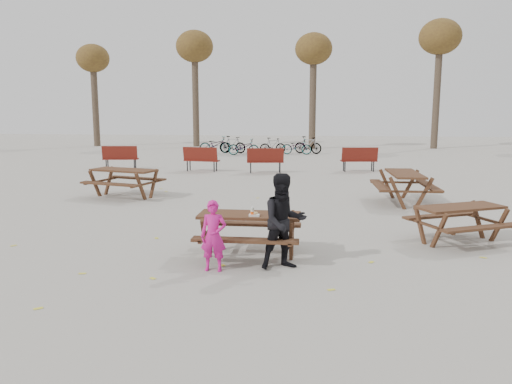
# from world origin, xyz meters

# --- Properties ---
(ground) EXTENTS (80.00, 80.00, 0.00)m
(ground) POSITION_xyz_m (0.00, 0.00, 0.00)
(ground) COLOR gray
(ground) RESTS_ON ground
(main_picnic_table) EXTENTS (1.80, 1.45, 0.78)m
(main_picnic_table) POSITION_xyz_m (0.00, 0.00, 0.59)
(main_picnic_table) COLOR #381F14
(main_picnic_table) RESTS_ON ground
(food_tray) EXTENTS (0.18, 0.11, 0.03)m
(food_tray) POSITION_xyz_m (0.11, -0.19, 0.79)
(food_tray) COLOR white
(food_tray) RESTS_ON main_picnic_table
(bread_roll) EXTENTS (0.14, 0.06, 0.05)m
(bread_roll) POSITION_xyz_m (0.11, -0.19, 0.83)
(bread_roll) COLOR tan
(bread_roll) RESTS_ON food_tray
(soda_bottle) EXTENTS (0.07, 0.07, 0.17)m
(soda_bottle) POSITION_xyz_m (0.07, -0.20, 0.85)
(soda_bottle) COLOR silver
(soda_bottle) RESTS_ON main_picnic_table
(child) EXTENTS (0.43, 0.28, 1.17)m
(child) POSITION_xyz_m (-0.48, -0.87, 0.58)
(child) COLOR #CB1981
(child) RESTS_ON ground
(adult) EXTENTS (0.94, 0.85, 1.59)m
(adult) POSITION_xyz_m (0.65, -0.62, 0.79)
(adult) COLOR black
(adult) RESTS_ON ground
(picnic_table_east) EXTENTS (2.14, 1.98, 0.74)m
(picnic_table_east) POSITION_xyz_m (3.99, 1.38, 0.37)
(picnic_table_east) COLOR #381F14
(picnic_table_east) RESTS_ON ground
(picnic_table_north) EXTENTS (2.30, 2.04, 0.84)m
(picnic_table_north) POSITION_xyz_m (-4.48, 5.55, 0.42)
(picnic_table_north) COLOR #381F14
(picnic_table_north) RESTS_ON ground
(picnic_table_far) EXTENTS (1.67, 2.05, 0.87)m
(picnic_table_far) POSITION_xyz_m (3.63, 5.48, 0.43)
(picnic_table_far) COLOR #381F14
(picnic_table_far) RESTS_ON ground
(park_bench_row) EXTENTS (11.84, 1.54, 1.03)m
(park_bench_row) POSITION_xyz_m (-2.16, 12.13, 0.52)
(park_bench_row) COLOR maroon
(park_bench_row) RESTS_ON ground
(bicycle_row) EXTENTS (7.31, 2.38, 1.01)m
(bicycle_row) POSITION_xyz_m (-2.16, 20.22, 0.48)
(bicycle_row) COLOR black
(bicycle_row) RESTS_ON ground
(tree_row) EXTENTS (32.17, 3.52, 8.26)m
(tree_row) POSITION_xyz_m (0.90, 25.15, 6.19)
(tree_row) COLOR #382B21
(tree_row) RESTS_ON ground
(fallen_leaves) EXTENTS (11.00, 11.00, 0.01)m
(fallen_leaves) POSITION_xyz_m (0.50, 2.50, 0.00)
(fallen_leaves) COLOR gold
(fallen_leaves) RESTS_ON ground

